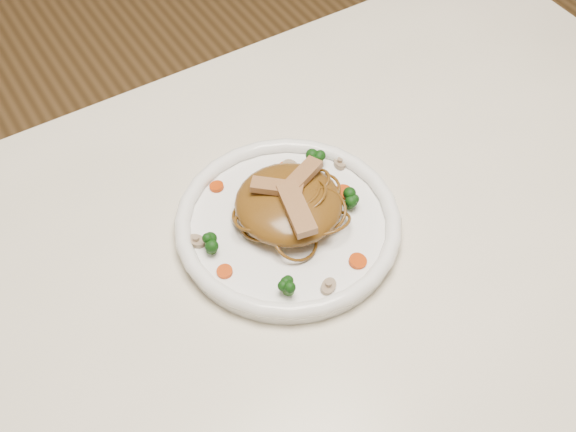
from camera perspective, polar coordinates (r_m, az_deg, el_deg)
table at (r=0.99m, az=3.04°, el=-6.22°), size 1.20×0.80×0.75m
plate at (r=0.92m, az=0.00°, el=-0.87°), size 0.33×0.33×0.02m
noodle_mound at (r=0.91m, az=0.04°, el=0.96°), size 0.15×0.15×0.04m
chicken_a at (r=0.90m, az=1.03°, el=3.04°), size 0.07×0.04×0.01m
chicken_b at (r=0.89m, az=-0.85°, el=2.22°), size 0.06×0.06×0.01m
chicken_c at (r=0.86m, az=0.66°, el=0.57°), size 0.04×0.08×0.01m
broccoli_0 at (r=0.96m, az=2.20°, el=4.42°), size 0.04×0.04×0.03m
broccoli_1 at (r=0.88m, az=-5.93°, el=-1.99°), size 0.03×0.03×0.03m
broccoli_2 at (r=0.84m, az=0.03°, el=-5.13°), size 0.04×0.04×0.03m
broccoli_3 at (r=0.92m, az=4.69°, el=1.49°), size 0.04×0.04×0.03m
carrot_0 at (r=0.97m, az=-0.23°, el=3.74°), size 0.02×0.02×0.00m
carrot_1 at (r=0.87m, az=-4.86°, el=-4.25°), size 0.02×0.02×0.00m
carrot_2 at (r=0.95m, az=4.24°, el=1.84°), size 0.03×0.03×0.00m
carrot_3 at (r=0.95m, az=-5.48°, el=2.26°), size 0.02×0.02×0.00m
carrot_4 at (r=0.88m, az=5.35°, el=-3.46°), size 0.02×0.02×0.00m
mushroom_0 at (r=0.86m, az=3.10°, el=-5.40°), size 0.03×0.03×0.01m
mushroom_1 at (r=0.98m, az=3.98°, el=4.06°), size 0.03×0.03×0.01m
mushroom_2 at (r=0.90m, az=-7.02°, el=-1.92°), size 0.03×0.03×0.01m
mushroom_3 at (r=0.97m, az=0.19°, el=3.84°), size 0.03×0.03×0.01m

